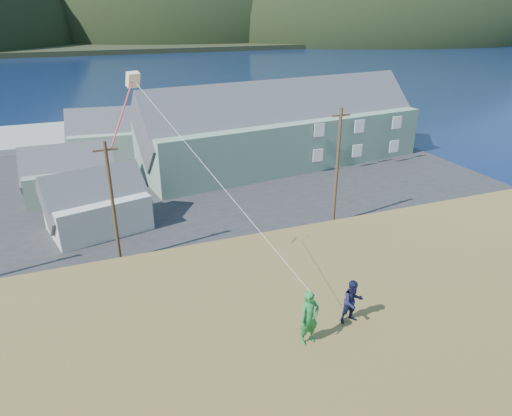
{
  "coord_description": "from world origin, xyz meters",
  "views": [
    {
      "loc": [
        -4.31,
        -28.72,
        16.74
      ],
      "look_at": [
        2.26,
        -11.74,
        8.8
      ],
      "focal_mm": 32.0,
      "sensor_mm": 36.0,
      "label": 1
    }
  ],
  "objects": [
    {
      "name": "utility_poles",
      "position": [
        -1.41,
        1.5,
        4.87
      ],
      "size": [
        30.18,
        0.24,
        9.84
      ],
      "color": "#47331E",
      "rests_on": "waterfront_lot"
    },
    {
      "name": "far_shore",
      "position": [
        0.0,
        330.0,
        1.0
      ],
      "size": [
        900.0,
        320.0,
        2.0
      ],
      "primitive_type": "cube",
      "color": "black",
      "rests_on": "ground"
    },
    {
      "name": "kite_flyer_navy",
      "position": [
        3.13,
        -18.27,
        7.97
      ],
      "size": [
        0.75,
        0.59,
        1.55
      ],
      "primitive_type": "imported",
      "rotation": [
        0.0,
        0.0,
        -0.0
      ],
      "color": "#16193E",
      "rests_on": "hillside"
    },
    {
      "name": "kite_rig",
      "position": [
        -2.34,
        -11.27,
        14.14
      ],
      "size": [
        2.46,
        4.14,
        10.08
      ],
      "color": "#FDE5C0",
      "rests_on": "ground"
    },
    {
      "name": "shed_white",
      "position": [
        -4.1,
        7.48,
        2.4
      ],
      "size": [
        8.83,
        6.89,
        6.24
      ],
      "rotation": [
        0.0,
        0.0,
        0.24
      ],
      "color": "silver",
      "rests_on": "waterfront_lot"
    },
    {
      "name": "kite_flyer_green",
      "position": [
        1.33,
        -18.67,
        8.11
      ],
      "size": [
        0.72,
        0.53,
        1.82
      ],
      "primitive_type": "imported",
      "rotation": [
        0.0,
        0.0,
        0.16
      ],
      "color": "#207736",
      "rests_on": "hillside"
    },
    {
      "name": "ground",
      "position": [
        0.0,
        0.0,
        0.0
      ],
      "size": [
        900.0,
        900.0,
        0.0
      ],
      "primitive_type": "plane",
      "color": "#0A1638",
      "rests_on": "ground"
    },
    {
      "name": "lodge",
      "position": [
        17.29,
        18.23,
        4.47
      ],
      "size": [
        33.87,
        13.3,
        11.6
      ],
      "rotation": [
        0.0,
        0.0,
        0.13
      ],
      "color": "slate",
      "rests_on": "waterfront_lot"
    },
    {
      "name": "grass_strip",
      "position": [
        0.0,
        -2.0,
        0.05
      ],
      "size": [
        110.0,
        8.0,
        0.1
      ],
      "primitive_type": "cube",
      "color": "#4C3D19",
      "rests_on": "ground"
    },
    {
      "name": "wharf",
      "position": [
        -6.0,
        40.0,
        0.45
      ],
      "size": [
        26.0,
        14.0,
        0.9
      ],
      "primitive_type": "cube",
      "color": "gray",
      "rests_on": "ground"
    },
    {
      "name": "parked_cars",
      "position": [
        -6.99,
        20.9,
        0.86
      ],
      "size": [
        21.62,
        12.73,
        1.58
      ],
      "color": "black",
      "rests_on": "waterfront_lot"
    },
    {
      "name": "shed_palegreen_far",
      "position": [
        -0.72,
        27.98,
        2.8
      ],
      "size": [
        11.5,
        7.36,
        7.33
      ],
      "rotation": [
        0.0,
        0.0,
        -0.11
      ],
      "color": "gray",
      "rests_on": "waterfront_lot"
    },
    {
      "name": "far_hills",
      "position": [
        35.59,
        279.38,
        2.0
      ],
      "size": [
        760.0,
        265.0,
        143.0
      ],
      "color": "black",
      "rests_on": "ground"
    },
    {
      "name": "waterfront_lot",
      "position": [
        0.0,
        17.0,
        0.06
      ],
      "size": [
        72.0,
        36.0,
        0.12
      ],
      "primitive_type": "cube",
      "color": "#28282B",
      "rests_on": "ground"
    },
    {
      "name": "shed_palegreen_near",
      "position": [
        -6.09,
        16.37,
        2.31
      ],
      "size": [
        8.45,
        5.33,
        6.1
      ],
      "rotation": [
        0.0,
        0.0,
        0.01
      ],
      "color": "gray",
      "rests_on": "waterfront_lot"
    }
  ]
}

